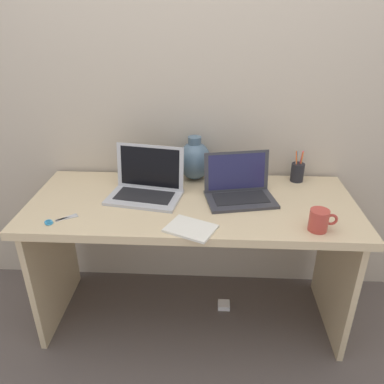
{
  "coord_description": "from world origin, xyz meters",
  "views": [
    {
      "loc": [
        0.08,
        -1.65,
        1.63
      ],
      "look_at": [
        0.0,
        0.0,
        0.8
      ],
      "focal_mm": 35.28,
      "sensor_mm": 36.0,
      "label": 1
    }
  ],
  "objects_px": {
    "green_vase": "(195,160)",
    "pen_cup": "(297,172)",
    "laptop_right": "(239,186)",
    "laptop_left": "(147,183)",
    "notebook_stack": "(191,228)",
    "coffee_mug": "(319,220)",
    "power_brick": "(224,305)",
    "scissors": "(55,221)"
  },
  "relations": [
    {
      "from": "laptop_right",
      "to": "power_brick",
      "type": "relative_size",
      "value": 5.29
    },
    {
      "from": "green_vase",
      "to": "pen_cup",
      "type": "xyz_separation_m",
      "value": [
        0.56,
        -0.0,
        -0.06
      ]
    },
    {
      "from": "green_vase",
      "to": "scissors",
      "type": "bearing_deg",
      "value": -140.38
    },
    {
      "from": "laptop_left",
      "to": "scissors",
      "type": "xyz_separation_m",
      "value": [
        -0.37,
        -0.29,
        -0.06
      ]
    },
    {
      "from": "laptop_left",
      "to": "coffee_mug",
      "type": "bearing_deg",
      "value": -20.87
    },
    {
      "from": "laptop_right",
      "to": "pen_cup",
      "type": "bearing_deg",
      "value": 32.37
    },
    {
      "from": "coffee_mug",
      "to": "pen_cup",
      "type": "height_order",
      "value": "pen_cup"
    },
    {
      "from": "laptop_right",
      "to": "green_vase",
      "type": "bearing_deg",
      "value": 136.95
    },
    {
      "from": "laptop_right",
      "to": "pen_cup",
      "type": "distance_m",
      "value": 0.39
    },
    {
      "from": "green_vase",
      "to": "pen_cup",
      "type": "distance_m",
      "value": 0.57
    },
    {
      "from": "laptop_left",
      "to": "power_brick",
      "type": "distance_m",
      "value": 0.91
    },
    {
      "from": "laptop_left",
      "to": "pen_cup",
      "type": "relative_size",
      "value": 2.25
    },
    {
      "from": "laptop_left",
      "to": "pen_cup",
      "type": "xyz_separation_m",
      "value": [
        0.8,
        0.21,
        -0.01
      ]
    },
    {
      "from": "notebook_stack",
      "to": "coffee_mug",
      "type": "bearing_deg",
      "value": 2.72
    },
    {
      "from": "pen_cup",
      "to": "laptop_left",
      "type": "bearing_deg",
      "value": -165.44
    },
    {
      "from": "coffee_mug",
      "to": "power_brick",
      "type": "relative_size",
      "value": 1.74
    },
    {
      "from": "notebook_stack",
      "to": "coffee_mug",
      "type": "height_order",
      "value": "coffee_mug"
    },
    {
      "from": "green_vase",
      "to": "coffee_mug",
      "type": "xyz_separation_m",
      "value": [
        0.56,
        -0.51,
        -0.06
      ]
    },
    {
      "from": "laptop_left",
      "to": "coffee_mug",
      "type": "height_order",
      "value": "laptop_left"
    },
    {
      "from": "laptop_right",
      "to": "green_vase",
      "type": "relative_size",
      "value": 1.53
    },
    {
      "from": "power_brick",
      "to": "green_vase",
      "type": "bearing_deg",
      "value": 132.7
    },
    {
      "from": "power_brick",
      "to": "scissors",
      "type": "bearing_deg",
      "value": -159.41
    },
    {
      "from": "laptop_right",
      "to": "notebook_stack",
      "type": "bearing_deg",
      "value": -124.71
    },
    {
      "from": "laptop_right",
      "to": "scissors",
      "type": "xyz_separation_m",
      "value": [
        -0.84,
        -0.28,
        -0.05
      ]
    },
    {
      "from": "green_vase",
      "to": "power_brick",
      "type": "relative_size",
      "value": 3.46
    },
    {
      "from": "laptop_left",
      "to": "green_vase",
      "type": "relative_size",
      "value": 1.61
    },
    {
      "from": "pen_cup",
      "to": "power_brick",
      "type": "bearing_deg",
      "value": -152.27
    },
    {
      "from": "coffee_mug",
      "to": "pen_cup",
      "type": "distance_m",
      "value": 0.51
    },
    {
      "from": "scissors",
      "to": "power_brick",
      "type": "bearing_deg",
      "value": 20.59
    },
    {
      "from": "power_brick",
      "to": "coffee_mug",
      "type": "bearing_deg",
      "value": -39.86
    },
    {
      "from": "laptop_right",
      "to": "coffee_mug",
      "type": "relative_size",
      "value": 3.04
    },
    {
      "from": "green_vase",
      "to": "power_brick",
      "type": "bearing_deg",
      "value": -47.3
    },
    {
      "from": "green_vase",
      "to": "notebook_stack",
      "type": "bearing_deg",
      "value": -89.16
    },
    {
      "from": "scissors",
      "to": "notebook_stack",
      "type": "bearing_deg",
      "value": -3.53
    },
    {
      "from": "green_vase",
      "to": "pen_cup",
      "type": "relative_size",
      "value": 1.4
    },
    {
      "from": "green_vase",
      "to": "coffee_mug",
      "type": "bearing_deg",
      "value": -42.57
    },
    {
      "from": "laptop_right",
      "to": "notebook_stack",
      "type": "relative_size",
      "value": 1.82
    },
    {
      "from": "laptop_left",
      "to": "notebook_stack",
      "type": "bearing_deg",
      "value": -53.8
    },
    {
      "from": "laptop_right",
      "to": "laptop_left",
      "type": "bearing_deg",
      "value": 179.44
    },
    {
      "from": "green_vase",
      "to": "notebook_stack",
      "type": "distance_m",
      "value": 0.55
    },
    {
      "from": "pen_cup",
      "to": "power_brick",
      "type": "height_order",
      "value": "pen_cup"
    },
    {
      "from": "laptop_left",
      "to": "coffee_mug",
      "type": "relative_size",
      "value": 3.21
    }
  ]
}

